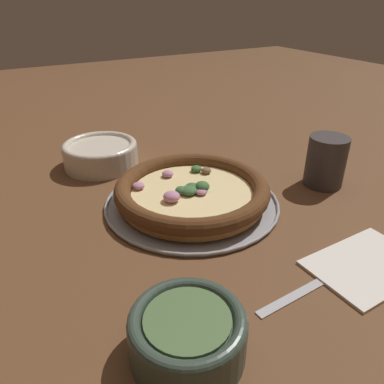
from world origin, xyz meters
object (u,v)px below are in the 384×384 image
(napkin, at_px, (368,264))
(fork, at_px, (319,282))
(bowl_near, at_px, (101,153))
(drinking_cup, at_px, (326,161))
(pizza_tray, at_px, (192,202))
(bowl_far, at_px, (188,333))
(pizza, at_px, (192,191))

(napkin, height_order, fork, napkin)
(bowl_near, height_order, fork, bowl_near)
(drinking_cup, relative_size, fork, 0.52)
(pizza_tray, xyz_separation_m, fork, (-0.04, 0.25, -0.00))
(bowl_far, height_order, napkin, bowl_far)
(pizza, relative_size, bowl_far, 2.23)
(pizza, xyz_separation_m, bowl_near, (0.09, -0.24, 0.00))
(napkin, bearing_deg, fork, -5.76)
(bowl_far, xyz_separation_m, drinking_cup, (-0.41, -0.20, 0.02))
(drinking_cup, relative_size, napkin, 0.60)
(pizza, height_order, napkin, pizza)
(fork, bearing_deg, pizza, 96.78)
(fork, bearing_deg, pizza_tray, 96.75)
(pizza_tray, distance_m, pizza, 0.02)
(pizza, bearing_deg, drinking_cup, 167.44)
(pizza, bearing_deg, fork, 99.63)
(bowl_near, height_order, napkin, bowl_near)
(bowl_near, distance_m, napkin, 0.54)
(pizza_tray, bearing_deg, bowl_near, -70.22)
(bowl_near, bearing_deg, pizza, 109.76)
(drinking_cup, distance_m, napkin, 0.25)
(fork, bearing_deg, bowl_near, 101.79)
(drinking_cup, bearing_deg, fork, 42.67)
(drinking_cup, bearing_deg, napkin, 57.35)
(bowl_far, distance_m, drinking_cup, 0.46)
(bowl_far, bearing_deg, pizza_tray, -120.59)
(bowl_near, distance_m, fork, 0.51)
(pizza, relative_size, drinking_cup, 2.78)
(bowl_far, distance_m, fork, 0.20)
(napkin, xyz_separation_m, fork, (0.08, -0.01, -0.00))
(drinking_cup, bearing_deg, pizza_tray, -12.52)
(pizza, height_order, fork, pizza)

